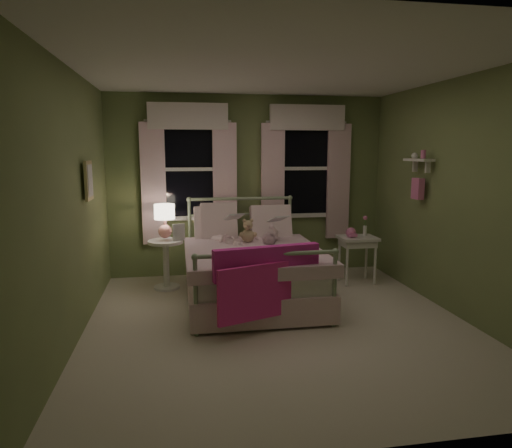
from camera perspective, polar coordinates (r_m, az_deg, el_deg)
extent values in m
plane|color=beige|center=(4.95, 2.83, -12.36)|extent=(4.20, 4.20, 0.00)
plane|color=white|center=(4.67, 3.09, 18.82)|extent=(4.20, 4.20, 0.00)
plane|color=#7C9056|center=(6.69, -0.98, 4.78)|extent=(4.00, 0.00, 4.00)
plane|color=#7C9056|center=(2.65, 12.91, -2.41)|extent=(4.00, 0.00, 4.00)
plane|color=#7C9056|center=(4.63, -22.00, 2.09)|extent=(0.00, 4.20, 4.20)
plane|color=#7C9056|center=(5.43, 24.04, 2.93)|extent=(0.00, 4.20, 4.20)
cube|color=white|center=(5.55, -0.56, -5.40)|extent=(1.44, 1.94, 0.26)
cube|color=white|center=(5.61, -0.55, -7.77)|extent=(1.54, 2.02, 0.30)
cube|color=white|center=(5.36, -0.31, -3.93)|extent=(1.58, 1.75, 0.14)
cylinder|color=#9EB793|center=(5.51, -7.70, -6.86)|extent=(0.04, 1.90, 0.04)
cylinder|color=#9EB793|center=(5.72, 6.32, -6.23)|extent=(0.04, 1.90, 0.04)
cylinder|color=#9EB793|center=(6.39, -8.25, -2.09)|extent=(0.04, 0.04, 1.15)
cylinder|color=#9EB793|center=(6.58, 4.21, -1.70)|extent=(0.04, 0.04, 1.15)
sphere|color=#9EB793|center=(6.30, -8.37, 3.04)|extent=(0.07, 0.07, 0.07)
sphere|color=#9EB793|center=(6.49, 4.27, 3.29)|extent=(0.07, 0.07, 0.07)
cylinder|color=#9EB793|center=(6.36, -1.96, 3.19)|extent=(1.42, 0.04, 0.04)
cylinder|color=#9EB793|center=(6.39, -1.95, 1.22)|extent=(1.38, 0.03, 0.03)
cylinder|color=#9EB793|center=(4.56, -7.54, -9.02)|extent=(0.04, 0.04, 0.80)
cylinder|color=#9EB793|center=(4.81, 9.77, -8.08)|extent=(0.04, 0.04, 0.80)
sphere|color=#9EB793|center=(4.45, -7.65, -4.13)|extent=(0.07, 0.07, 0.07)
sphere|color=#9EB793|center=(4.71, 9.91, -3.43)|extent=(0.07, 0.07, 0.07)
cylinder|color=#9EB793|center=(4.53, 1.39, -3.81)|extent=(1.42, 0.04, 0.04)
cube|color=white|center=(6.10, -5.13, -0.42)|extent=(0.55, 0.32, 0.57)
cube|color=white|center=(6.21, 1.88, -0.23)|extent=(0.55, 0.32, 0.57)
cube|color=white|center=(6.09, -4.68, 0.33)|extent=(0.48, 0.30, 0.51)
cube|color=#D92A9B|center=(4.55, 1.38, -4.79)|extent=(1.10, 0.29, 0.32)
cube|color=#F63096|center=(4.55, 1.54, -8.30)|extent=(1.05, 0.41, 0.55)
imported|color=#F7D1DD|center=(5.84, -3.98, 0.89)|extent=(0.35, 0.29, 0.81)
imported|color=#F7D1DD|center=(5.92, 1.42, 0.88)|extent=(0.42, 0.35, 0.78)
imported|color=beige|center=(5.59, -3.73, 0.39)|extent=(0.22, 0.15, 0.26)
imported|color=beige|center=(5.68, 1.90, 0.12)|extent=(0.22, 0.16, 0.26)
sphere|color=tan|center=(5.76, -1.04, -1.47)|extent=(0.17, 0.17, 0.17)
sphere|color=tan|center=(5.72, -1.01, -0.13)|extent=(0.12, 0.12, 0.12)
sphere|color=tan|center=(5.70, -1.46, 0.40)|extent=(0.05, 0.05, 0.05)
sphere|color=tan|center=(5.72, -0.57, 0.43)|extent=(0.05, 0.05, 0.05)
sphere|color=tan|center=(5.72, -1.78, -1.35)|extent=(0.07, 0.07, 0.07)
sphere|color=tan|center=(5.74, -0.20, -1.31)|extent=(0.07, 0.07, 0.07)
sphere|color=#8C6B51|center=(5.67, -0.93, -0.27)|extent=(0.04, 0.04, 0.04)
cylinder|color=white|center=(6.10, -11.26, -2.20)|extent=(0.46, 0.46, 0.04)
cylinder|color=white|center=(6.16, -11.17, -5.03)|extent=(0.08, 0.08, 0.60)
cylinder|color=white|center=(6.25, -11.08, -7.74)|extent=(0.34, 0.34, 0.03)
sphere|color=pink|center=(6.07, -11.30, -0.91)|extent=(0.18, 0.18, 0.18)
cylinder|color=pink|center=(6.05, -11.33, 0.21)|extent=(0.03, 0.03, 0.11)
cylinder|color=#FFEAC6|center=(6.03, -11.38, 1.52)|extent=(0.26, 0.26, 0.19)
imported|color=beige|center=(6.01, -10.33, -2.06)|extent=(0.22, 0.26, 0.02)
cube|color=white|center=(6.38, 12.60, -1.73)|extent=(0.50, 0.40, 0.04)
cube|color=white|center=(6.40, 12.58, -2.35)|extent=(0.44, 0.34, 0.08)
cylinder|color=white|center=(6.24, 11.31, -4.94)|extent=(0.04, 0.04, 0.60)
cylinder|color=white|center=(6.40, 14.67, -4.73)|extent=(0.04, 0.04, 0.60)
cylinder|color=white|center=(6.52, 10.37, -4.32)|extent=(0.04, 0.04, 0.60)
cylinder|color=white|center=(6.66, 13.61, -4.13)|extent=(0.04, 0.04, 0.60)
sphere|color=pink|center=(6.33, 11.79, -1.06)|extent=(0.14, 0.14, 0.14)
cube|color=pink|center=(6.25, 12.08, -1.38)|extent=(0.10, 0.05, 0.04)
cylinder|color=white|center=(6.46, 13.45, -0.82)|extent=(0.05, 0.05, 0.14)
cylinder|color=#4C7F3F|center=(6.44, 13.48, 0.14)|extent=(0.01, 0.01, 0.12)
sphere|color=pink|center=(6.43, 13.51, 0.75)|extent=(0.06, 0.06, 0.06)
cube|color=black|center=(6.58, -8.35, 6.79)|extent=(0.76, 0.02, 1.35)
cube|color=white|center=(6.57, -8.50, 12.89)|extent=(0.84, 0.05, 0.06)
cube|color=white|center=(6.63, -8.21, 0.73)|extent=(0.84, 0.05, 0.06)
cube|color=white|center=(6.57, -11.86, 6.69)|extent=(0.06, 0.05, 1.40)
cube|color=white|center=(6.59, -4.84, 6.86)|extent=(0.06, 0.05, 1.40)
cube|color=white|center=(6.56, -8.35, 6.79)|extent=(0.76, 0.04, 0.05)
cube|color=white|center=(6.54, -12.70, 4.89)|extent=(0.34, 0.06, 1.70)
cube|color=white|center=(6.56, -3.91, 5.11)|extent=(0.34, 0.06, 1.70)
cube|color=white|center=(6.51, -8.49, 13.19)|extent=(1.10, 0.08, 0.36)
cylinder|color=white|center=(6.55, -8.48, 12.65)|extent=(1.20, 0.03, 0.03)
cube|color=black|center=(6.84, 6.14, 6.93)|extent=(0.76, 0.02, 1.35)
cube|color=white|center=(6.83, 6.29, 12.80)|extent=(0.84, 0.05, 0.06)
cube|color=white|center=(6.88, 6.08, 1.09)|extent=(0.84, 0.05, 0.06)
cube|color=white|center=(6.72, 2.88, 6.93)|extent=(0.06, 0.05, 1.40)
cube|color=white|center=(6.94, 9.39, 6.89)|extent=(0.06, 0.05, 1.40)
cube|color=white|center=(6.82, 6.18, 6.92)|extent=(0.76, 0.04, 0.05)
cube|color=white|center=(6.67, 2.11, 5.19)|extent=(0.34, 0.06, 1.70)
cube|color=silver|center=(6.94, 10.25, 5.21)|extent=(0.34, 0.06, 1.70)
cube|color=white|center=(6.77, 6.45, 13.08)|extent=(1.10, 0.08, 0.36)
cylinder|color=white|center=(6.80, 6.34, 12.56)|extent=(1.20, 0.03, 0.03)
cube|color=white|center=(5.95, 19.67, 7.54)|extent=(0.15, 0.50, 0.03)
cube|color=white|center=(5.84, 20.69, 6.68)|extent=(0.06, 0.03, 0.14)
cube|color=white|center=(6.10, 19.27, 6.84)|extent=(0.06, 0.03, 0.14)
cylinder|color=pink|center=(5.86, 20.18, 8.18)|extent=(0.06, 0.06, 0.10)
sphere|color=white|center=(6.03, 19.23, 8.06)|extent=(0.08, 0.08, 0.08)
cube|color=pink|center=(5.97, 19.57, 4.18)|extent=(0.08, 0.18, 0.26)
cube|color=beige|center=(5.19, -20.20, 5.12)|extent=(0.03, 0.32, 0.42)
cube|color=silver|center=(5.19, -20.04, 5.13)|extent=(0.01, 0.25, 0.34)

